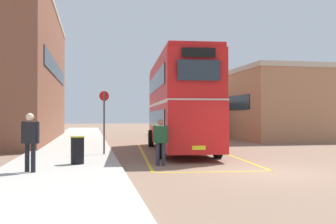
{
  "coord_description": "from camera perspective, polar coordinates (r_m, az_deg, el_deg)",
  "views": [
    {
      "loc": [
        -5.55,
        -11.79,
        1.85
      ],
      "look_at": [
        -0.84,
        11.7,
        2.09
      ],
      "focal_mm": 41.45,
      "sensor_mm": 36.0,
      "label": 1
    }
  ],
  "objects": [
    {
      "name": "pedestrian_waiting_near",
      "position": [
        12.51,
        -19.61,
        -3.56
      ],
      "size": [
        0.55,
        0.46,
        1.79
      ],
      "color": "black",
      "rests_on": "sidewalk_left"
    },
    {
      "name": "depot_building_right",
      "position": [
        34.56,
        13.88,
        0.98
      ],
      "size": [
        7.48,
        14.96,
        5.53
      ],
      "color": "#AD7A56",
      "rests_on": "ground"
    },
    {
      "name": "double_decker_bus",
      "position": [
        20.14,
        1.63,
        1.32
      ],
      "size": [
        3.39,
        10.87,
        4.75
      ],
      "color": "black",
      "rests_on": "ground"
    },
    {
      "name": "pedestrian_boarding",
      "position": [
        14.4,
        -1.09,
        -3.94
      ],
      "size": [
        0.54,
        0.4,
        1.73
      ],
      "color": "#2D2D38",
      "rests_on": "ground"
    },
    {
      "name": "litter_bin",
      "position": [
        14.18,
        -13.17,
        -5.48
      ],
      "size": [
        0.49,
        0.49,
        0.98
      ],
      "color": "black",
      "rests_on": "sidewalk_left"
    },
    {
      "name": "bus_stop_sign",
      "position": [
        17.51,
        -9.38,
        -0.64
      ],
      "size": [
        0.44,
        0.12,
        2.82
      ],
      "color": "#4C4C51",
      "rests_on": "sidewalk_left"
    },
    {
      "name": "sidewalk_left",
      "position": [
        28.66,
        -13.26,
        -4.11
      ],
      "size": [
        4.0,
        57.6,
        0.14
      ],
      "primitive_type": "cube",
      "color": "#B2ADA3",
      "rests_on": "ground"
    },
    {
      "name": "ground_plane",
      "position": [
        26.83,
        0.62,
        -4.52
      ],
      "size": [
        135.6,
        135.6,
        0.0
      ],
      "primitive_type": "plane",
      "color": "#846651"
    },
    {
      "name": "brick_building_left",
      "position": [
        30.62,
        -21.23,
        5.33
      ],
      "size": [
        5.51,
        20.35,
        9.94
      ],
      "color": "brown",
      "rests_on": "ground"
    },
    {
      "name": "single_deck_bus",
      "position": [
        35.62,
        2.58,
        -0.91
      ],
      "size": [
        3.51,
        8.5,
        3.02
      ],
      "color": "black",
      "rests_on": "ground"
    },
    {
      "name": "bay_marking_yellow",
      "position": [
        18.31,
        2.78,
        -6.35
      ],
      "size": [
        5.18,
        13.04,
        0.01
      ],
      "color": "gold",
      "rests_on": "ground"
    }
  ]
}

